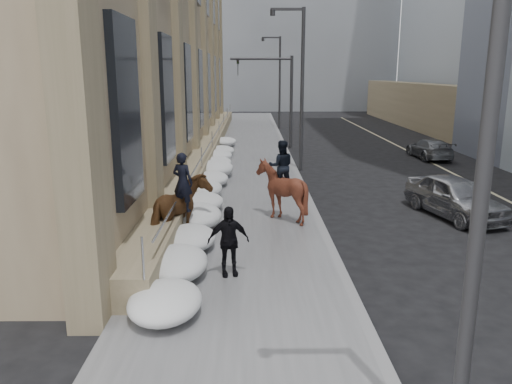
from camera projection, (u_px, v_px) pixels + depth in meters
ground at (237, 281)px, 12.16m from camera, size 140.00×140.00×0.00m
sidewalk at (243, 187)px, 21.87m from camera, size 5.00×80.00×0.12m
curb at (303, 187)px, 21.89m from camera, size 0.24×80.00×0.12m
lane_line at (481, 187)px, 21.98m from camera, size 0.15×70.00×0.01m
limestone_building at (156, 4)px, 29.44m from camera, size 6.10×44.00×18.00m
bg_building_mid at (278, 4)px, 67.26m from camera, size 30.00×12.00×28.00m
bg_building_far at (211, 40)px, 79.77m from camera, size 24.00×12.00×20.00m
streetlight_near at (476, 107)px, 5.28m from camera, size 1.71×0.24×8.00m
streetlight_mid at (299, 80)px, 24.72m from camera, size 1.71×0.24×8.00m
streetlight_far at (278, 77)px, 44.17m from camera, size 1.71×0.24×8.00m
traffic_signal at (277, 87)px, 32.63m from camera, size 4.10×0.22×6.00m
snow_bank at (207, 187)px, 19.92m from camera, size 1.70×18.10×0.76m
mounted_horse_left at (180, 208)px, 14.37m from camera, size 1.85×2.47×2.62m
mounted_horse_right at (281, 187)px, 16.60m from camera, size 1.67×1.86×2.65m
pedestrian at (228, 241)px, 12.01m from camera, size 1.08×0.63×1.73m
car_silver at (455, 196)px, 17.39m from camera, size 2.75×4.58×1.46m
car_grey at (429, 149)px, 29.27m from camera, size 1.83×4.12×1.17m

